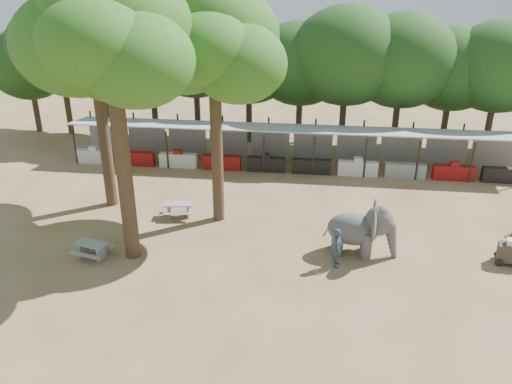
# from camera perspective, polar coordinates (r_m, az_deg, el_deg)

# --- Properties ---
(ground) EXTENTS (100.00, 100.00, 0.00)m
(ground) POSITION_cam_1_polar(r_m,az_deg,el_deg) (19.59, 1.02, -11.37)
(ground) COLOR brown
(ground) RESTS_ON ground
(vendor_stalls) EXTENTS (28.00, 2.99, 2.80)m
(vendor_stalls) POSITION_cam_1_polar(r_m,az_deg,el_deg) (31.51, 3.91, 4.90)
(vendor_stalls) COLOR #A1A5A9
(vendor_stalls) RESTS_ON ground
(yard_tree_left) EXTENTS (7.10, 6.90, 11.02)m
(yard_tree_left) POSITION_cam_1_polar(r_m,az_deg,el_deg) (25.78, -18.28, 15.69)
(yard_tree_left) COLOR #332316
(yard_tree_left) RESTS_ON ground
(yard_tree_center) EXTENTS (7.10, 6.90, 12.04)m
(yard_tree_center) POSITION_cam_1_polar(r_m,az_deg,el_deg) (19.91, -16.64, 16.84)
(yard_tree_center) COLOR #332316
(yard_tree_center) RESTS_ON ground
(yard_tree_back) EXTENTS (7.10, 6.90, 11.36)m
(yard_tree_back) POSITION_cam_1_polar(r_m,az_deg,el_deg) (22.86, -5.14, 16.73)
(yard_tree_back) COLOR #332316
(yard_tree_back) RESTS_ON ground
(backdrop_trees) EXTENTS (46.46, 5.95, 8.33)m
(backdrop_trees) POSITION_cam_1_polar(r_m,az_deg,el_deg) (35.49, 4.68, 14.19)
(backdrop_trees) COLOR #332316
(backdrop_trees) RESTS_ON ground
(elephant) EXTENTS (3.15, 2.39, 2.38)m
(elephant) POSITION_cam_1_polar(r_m,az_deg,el_deg) (21.96, 11.99, -4.18)
(elephant) COLOR #454242
(elephant) RESTS_ON ground
(handler) EXTENTS (0.47, 0.66, 1.74)m
(handler) POSITION_cam_1_polar(r_m,az_deg,el_deg) (21.01, 9.28, -6.29)
(handler) COLOR #26384C
(handler) RESTS_ON ground
(picnic_table_near) EXTENTS (1.66, 1.55, 0.70)m
(picnic_table_near) POSITION_cam_1_polar(r_m,az_deg,el_deg) (22.66, -18.25, -6.10)
(picnic_table_near) COLOR gray
(picnic_table_near) RESTS_ON ground
(picnic_table_far) EXTENTS (1.61, 1.49, 0.72)m
(picnic_table_far) POSITION_cam_1_polar(r_m,az_deg,el_deg) (25.38, -8.83, -1.81)
(picnic_table_far) COLOR gray
(picnic_table_far) RESTS_ON ground
(cart_front) EXTENTS (1.32, 1.02, 1.15)m
(cart_front) POSITION_cam_1_polar(r_m,az_deg,el_deg) (23.59, 27.16, -6.14)
(cart_front) COLOR #322822
(cart_front) RESTS_ON ground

